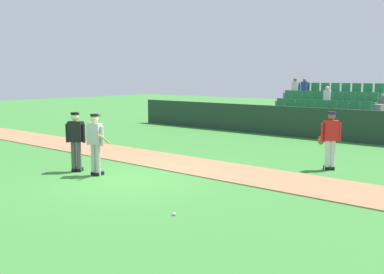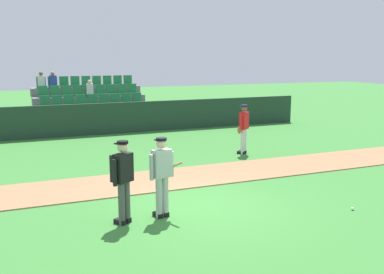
{
  "view_description": "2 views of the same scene",
  "coord_description": "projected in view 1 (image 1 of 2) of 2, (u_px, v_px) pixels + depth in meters",
  "views": [
    {
      "loc": [
        8.93,
        -7.94,
        2.82
      ],
      "look_at": [
        0.81,
        1.82,
        1.04
      ],
      "focal_mm": 41.09,
      "sensor_mm": 36.0,
      "label": 1
    },
    {
      "loc": [
        -4.02,
        -9.15,
        3.45
      ],
      "look_at": [
        0.76,
        2.18,
        1.24
      ],
      "focal_mm": 42.17,
      "sensor_mm": 36.0,
      "label": 2
    }
  ],
  "objects": [
    {
      "name": "ground_plane",
      "position": [
        127.0,
        179.0,
        12.09
      ],
      "size": [
        80.0,
        80.0,
        0.0
      ],
      "primitive_type": "plane",
      "color": "#387A33"
    },
    {
      "name": "infield_dirt_path",
      "position": [
        187.0,
        164.0,
        14.0
      ],
      "size": [
        28.0,
        2.17,
        0.03
      ],
      "primitive_type": "cube",
      "color": "#9E704C",
      "rests_on": "ground"
    },
    {
      "name": "dugout_fence",
      "position": [
        302.0,
        122.0,
        20.15
      ],
      "size": [
        20.0,
        0.16,
        1.4
      ],
      "primitive_type": "cube",
      "color": "#1E3828",
      "rests_on": "ground"
    },
    {
      "name": "stadium_bleachers",
      "position": [
        323.0,
        118.0,
        21.91
      ],
      "size": [
        5.55,
        3.8,
        2.7
      ],
      "color": "slate",
      "rests_on": "ground"
    },
    {
      "name": "batter_grey_jersey",
      "position": [
        96.0,
        142.0,
        12.36
      ],
      "size": [
        0.73,
        0.72,
        1.76
      ],
      "color": "#B2B2B2",
      "rests_on": "ground"
    },
    {
      "name": "umpire_home_plate",
      "position": [
        76.0,
        138.0,
        12.87
      ],
      "size": [
        0.53,
        0.47,
        1.76
      ],
      "color": "#4C4C4C",
      "rests_on": "ground"
    },
    {
      "name": "runner_red_jersey",
      "position": [
        330.0,
        138.0,
        13.11
      ],
      "size": [
        0.6,
        0.47,
        1.76
      ],
      "color": "silver",
      "rests_on": "ground"
    },
    {
      "name": "baseball",
      "position": [
        174.0,
        214.0,
        8.91
      ],
      "size": [
        0.07,
        0.07,
        0.07
      ],
      "primitive_type": "sphere",
      "color": "white",
      "rests_on": "ground"
    }
  ]
}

